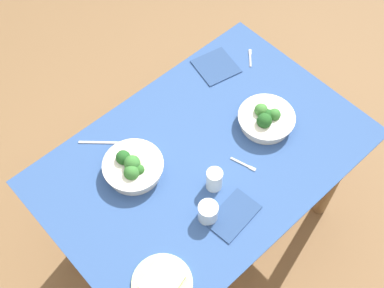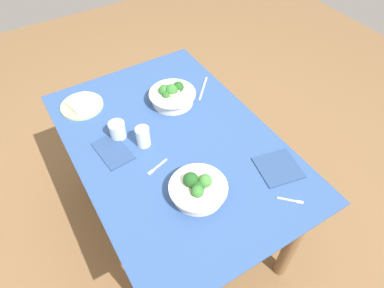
{
  "view_description": "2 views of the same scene",
  "coord_description": "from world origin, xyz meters",
  "px_view_note": "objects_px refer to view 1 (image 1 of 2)",
  "views": [
    {
      "loc": [
        0.76,
        0.75,
        2.5
      ],
      "look_at": [
        -0.0,
        -0.08,
        0.76
      ],
      "focal_mm": 46.85,
      "sensor_mm": 36.0,
      "label": 1
    },
    {
      "loc": [
        -0.97,
        0.49,
        1.94
      ],
      "look_at": [
        -0.05,
        -0.07,
        0.76
      ],
      "focal_mm": 32.06,
      "sensor_mm": 36.0,
      "label": 2
    }
  ],
  "objects_px": {
    "water_glass_center": "(208,212)",
    "fork_by_far_bowl": "(244,165)",
    "water_glass_side": "(214,180)",
    "fork_by_near_bowl": "(250,57)",
    "table_knife_left": "(103,143)",
    "napkin_folded_upper": "(233,215)",
    "broccoli_bowl_far": "(266,119)",
    "napkin_folded_lower": "(216,66)",
    "broccoli_bowl_near": "(133,167)",
    "bread_side_plate": "(162,283)"
  },
  "relations": [
    {
      "from": "water_glass_center",
      "to": "fork_by_far_bowl",
      "type": "xyz_separation_m",
      "value": [
        -0.27,
        -0.07,
        -0.04
      ]
    },
    {
      "from": "water_glass_side",
      "to": "fork_by_near_bowl",
      "type": "distance_m",
      "value": 0.7
    },
    {
      "from": "table_knife_left",
      "to": "napkin_folded_upper",
      "type": "relative_size",
      "value": 1.0
    },
    {
      "from": "broccoli_bowl_far",
      "to": "napkin_folded_lower",
      "type": "distance_m",
      "value": 0.38
    },
    {
      "from": "water_glass_center",
      "to": "fork_by_near_bowl",
      "type": "bearing_deg",
      "value": -147.24
    },
    {
      "from": "water_glass_center",
      "to": "napkin_folded_lower",
      "type": "bearing_deg",
      "value": -136.39
    },
    {
      "from": "broccoli_bowl_near",
      "to": "water_glass_center",
      "type": "bearing_deg",
      "value": 103.9
    },
    {
      "from": "broccoli_bowl_near",
      "to": "water_glass_center",
      "type": "height_order",
      "value": "broccoli_bowl_near"
    },
    {
      "from": "broccoli_bowl_far",
      "to": "fork_by_near_bowl",
      "type": "height_order",
      "value": "broccoli_bowl_far"
    },
    {
      "from": "broccoli_bowl_near",
      "to": "fork_by_far_bowl",
      "type": "relative_size",
      "value": 2.18
    },
    {
      "from": "broccoli_bowl_near",
      "to": "napkin_folded_upper",
      "type": "height_order",
      "value": "broccoli_bowl_near"
    },
    {
      "from": "fork_by_far_bowl",
      "to": "napkin_folded_upper",
      "type": "xyz_separation_m",
      "value": [
        0.19,
        0.13,
        0.0
      ]
    },
    {
      "from": "broccoli_bowl_far",
      "to": "broccoli_bowl_near",
      "type": "height_order",
      "value": "broccoli_bowl_near"
    },
    {
      "from": "bread_side_plate",
      "to": "table_knife_left",
      "type": "distance_m",
      "value": 0.65
    },
    {
      "from": "broccoli_bowl_far",
      "to": "napkin_folded_lower",
      "type": "xyz_separation_m",
      "value": [
        -0.07,
        -0.37,
        -0.03
      ]
    },
    {
      "from": "fork_by_near_bowl",
      "to": "water_glass_center",
      "type": "bearing_deg",
      "value": 167.43
    },
    {
      "from": "water_glass_center",
      "to": "napkin_folded_upper",
      "type": "height_order",
      "value": "water_glass_center"
    },
    {
      "from": "water_glass_side",
      "to": "napkin_folded_upper",
      "type": "xyz_separation_m",
      "value": [
        0.03,
        0.14,
        -0.05
      ]
    },
    {
      "from": "table_knife_left",
      "to": "napkin_folded_upper",
      "type": "height_order",
      "value": "napkin_folded_upper"
    },
    {
      "from": "napkin_folded_upper",
      "to": "napkin_folded_lower",
      "type": "distance_m",
      "value": 0.75
    },
    {
      "from": "broccoli_bowl_near",
      "to": "bread_side_plate",
      "type": "distance_m",
      "value": 0.47
    },
    {
      "from": "water_glass_side",
      "to": "table_knife_left",
      "type": "distance_m",
      "value": 0.5
    },
    {
      "from": "water_glass_side",
      "to": "napkin_folded_lower",
      "type": "relative_size",
      "value": 0.56
    },
    {
      "from": "water_glass_center",
      "to": "fork_by_far_bowl",
      "type": "relative_size",
      "value": 0.74
    },
    {
      "from": "water_glass_center",
      "to": "fork_by_far_bowl",
      "type": "bearing_deg",
      "value": -166.17
    },
    {
      "from": "broccoli_bowl_far",
      "to": "napkin_folded_upper",
      "type": "bearing_deg",
      "value": 27.49
    },
    {
      "from": "water_glass_side",
      "to": "fork_by_far_bowl",
      "type": "bearing_deg",
      "value": 174.57
    },
    {
      "from": "fork_by_far_bowl",
      "to": "table_knife_left",
      "type": "height_order",
      "value": "same"
    },
    {
      "from": "water_glass_side",
      "to": "napkin_folded_upper",
      "type": "distance_m",
      "value": 0.15
    },
    {
      "from": "fork_by_near_bowl",
      "to": "water_glass_side",
      "type": "bearing_deg",
      "value": 166.74
    },
    {
      "from": "table_knife_left",
      "to": "broccoli_bowl_far",
      "type": "bearing_deg",
      "value": -170.69
    },
    {
      "from": "bread_side_plate",
      "to": "napkin_folded_upper",
      "type": "height_order",
      "value": "bread_side_plate"
    },
    {
      "from": "bread_side_plate",
      "to": "broccoli_bowl_far",
      "type": "bearing_deg",
      "value": -163.76
    },
    {
      "from": "broccoli_bowl_near",
      "to": "water_glass_side",
      "type": "bearing_deg",
      "value": 126.66
    },
    {
      "from": "fork_by_near_bowl",
      "to": "table_knife_left",
      "type": "bearing_deg",
      "value": 128.58
    },
    {
      "from": "broccoli_bowl_near",
      "to": "water_glass_side",
      "type": "height_order",
      "value": "broccoli_bowl_near"
    },
    {
      "from": "fork_by_near_bowl",
      "to": "broccoli_bowl_near",
      "type": "bearing_deg",
      "value": 142.74
    },
    {
      "from": "broccoli_bowl_far",
      "to": "water_glass_side",
      "type": "height_order",
      "value": "broccoli_bowl_far"
    },
    {
      "from": "water_glass_side",
      "to": "napkin_folded_upper",
      "type": "height_order",
      "value": "water_glass_side"
    },
    {
      "from": "water_glass_side",
      "to": "napkin_folded_lower",
      "type": "height_order",
      "value": "water_glass_side"
    },
    {
      "from": "fork_by_far_bowl",
      "to": "broccoli_bowl_near",
      "type": "bearing_deg",
      "value": -144.97
    },
    {
      "from": "water_glass_center",
      "to": "fork_by_near_bowl",
      "type": "xyz_separation_m",
      "value": [
        -0.7,
        -0.45,
        -0.04
      ]
    },
    {
      "from": "broccoli_bowl_far",
      "to": "fork_by_far_bowl",
      "type": "distance_m",
      "value": 0.23
    },
    {
      "from": "broccoli_bowl_far",
      "to": "napkin_folded_lower",
      "type": "height_order",
      "value": "broccoli_bowl_far"
    },
    {
      "from": "fork_by_far_bowl",
      "to": "napkin_folded_upper",
      "type": "distance_m",
      "value": 0.23
    },
    {
      "from": "bread_side_plate",
      "to": "napkin_folded_lower",
      "type": "relative_size",
      "value": 1.22
    },
    {
      "from": "water_glass_center",
      "to": "table_knife_left",
      "type": "height_order",
      "value": "water_glass_center"
    },
    {
      "from": "bread_side_plate",
      "to": "fork_by_near_bowl",
      "type": "bearing_deg",
      "value": -152.02
    },
    {
      "from": "broccoli_bowl_near",
      "to": "fork_by_far_bowl",
      "type": "bearing_deg",
      "value": 141.84
    },
    {
      "from": "broccoli_bowl_far",
      "to": "napkin_folded_upper",
      "type": "distance_m",
      "value": 0.45
    }
  ]
}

